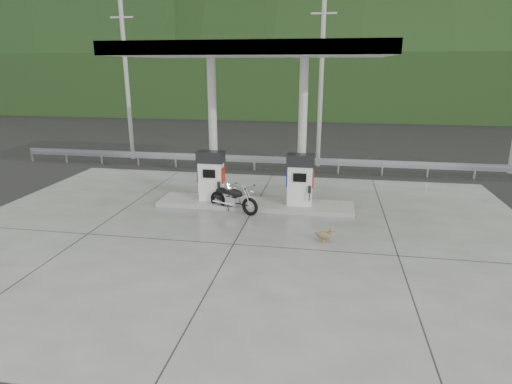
% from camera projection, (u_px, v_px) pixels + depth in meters
% --- Properties ---
extents(ground, '(160.00, 160.00, 0.00)m').
position_uv_depth(ground, '(241.00, 232.00, 13.07)').
color(ground, black).
rests_on(ground, ground).
extents(forecourt_apron, '(18.00, 14.00, 0.02)m').
position_uv_depth(forecourt_apron, '(241.00, 232.00, 13.07)').
color(forecourt_apron, slate).
rests_on(forecourt_apron, ground).
extents(pump_island, '(7.00, 1.40, 0.15)m').
position_uv_depth(pump_island, '(255.00, 204.00, 15.41)').
color(pump_island, gray).
rests_on(pump_island, forecourt_apron).
extents(gas_pump_left, '(0.95, 0.55, 1.80)m').
position_uv_depth(gas_pump_left, '(211.00, 176.00, 15.39)').
color(gas_pump_left, white).
rests_on(gas_pump_left, pump_island).
extents(gas_pump_right, '(0.95, 0.55, 1.80)m').
position_uv_depth(gas_pump_right, '(300.00, 180.00, 14.87)').
color(gas_pump_right, white).
rests_on(gas_pump_right, pump_island).
extents(canopy_column_left, '(0.30, 0.30, 5.00)m').
position_uv_depth(canopy_column_left, '(213.00, 130.00, 15.32)').
color(canopy_column_left, silver).
rests_on(canopy_column_left, pump_island).
extents(canopy_column_right, '(0.30, 0.30, 5.00)m').
position_uv_depth(canopy_column_right, '(302.00, 132.00, 14.79)').
color(canopy_column_right, silver).
rests_on(canopy_column_right, pump_island).
extents(canopy_roof, '(8.50, 5.00, 0.40)m').
position_uv_depth(canopy_roof, '(255.00, 50.00, 13.91)').
color(canopy_roof, white).
rests_on(canopy_roof, canopy_column_left).
extents(guardrail, '(26.00, 0.16, 1.42)m').
position_uv_depth(guardrail, '(275.00, 157.00, 20.43)').
color(guardrail, '#96979D').
rests_on(guardrail, ground).
extents(road, '(60.00, 7.00, 0.01)m').
position_uv_depth(road, '(283.00, 156.00, 23.94)').
color(road, black).
rests_on(road, ground).
extents(utility_pole_a, '(0.22, 0.22, 8.00)m').
position_uv_depth(utility_pole_a, '(127.00, 83.00, 22.22)').
color(utility_pole_a, gray).
rests_on(utility_pole_a, ground).
extents(utility_pole_b, '(0.22, 0.22, 8.00)m').
position_uv_depth(utility_pole_b, '(321.00, 85.00, 20.58)').
color(utility_pole_b, gray).
rests_on(utility_pole_b, ground).
extents(tree_band, '(80.00, 6.00, 6.00)m').
position_uv_depth(tree_band, '(305.00, 86.00, 40.56)').
color(tree_band, black).
rests_on(tree_band, ground).
extents(forested_hills, '(100.00, 40.00, 140.00)m').
position_uv_depth(forested_hills, '(316.00, 97.00, 69.75)').
color(forested_hills, black).
rests_on(forested_hills, ground).
extents(motorcycle_left, '(1.95, 1.29, 0.88)m').
position_uv_depth(motorcycle_left, '(233.00, 199.00, 14.72)').
color(motorcycle_left, black).
rests_on(motorcycle_left, forecourt_apron).
extents(motorcycle_right, '(1.70, 0.93, 0.77)m').
position_uv_depth(motorcycle_right, '(219.00, 195.00, 15.36)').
color(motorcycle_right, black).
rests_on(motorcycle_right, forecourt_apron).
extents(duck, '(0.57, 0.30, 0.39)m').
position_uv_depth(duck, '(324.00, 236.00, 12.23)').
color(duck, brown).
rests_on(duck, forecourt_apron).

